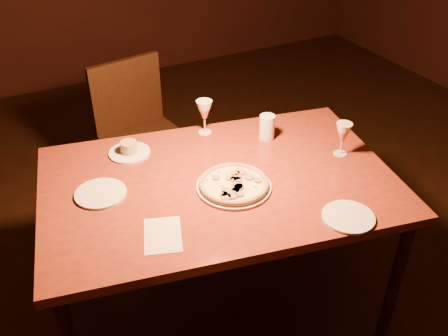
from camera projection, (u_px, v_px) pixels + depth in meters
name	position (u px, v px, depth m)	size (l,w,h in m)	color
floor	(289.00, 328.00, 2.57)	(7.00, 7.00, 0.00)	black
dining_table	(219.00, 192.00, 2.26)	(1.72, 1.28, 0.83)	maroon
chair_far	(141.00, 131.00, 3.14)	(0.55, 0.55, 0.98)	black
pizza_plate	(234.00, 184.00, 2.16)	(0.33, 0.33, 0.04)	silver
ramekin_saucer	(129.00, 150.00, 2.39)	(0.20, 0.20, 0.06)	silver
wine_glass_far	(205.00, 117.00, 2.52)	(0.08, 0.08, 0.18)	#C15550
wine_glass_right	(342.00, 139.00, 2.35)	(0.08, 0.08, 0.17)	#C15550
water_tumbler	(267.00, 127.00, 2.48)	(0.08, 0.08, 0.13)	silver
side_plate_left	(101.00, 193.00, 2.13)	(0.22, 0.22, 0.01)	silver
side_plate_near	(348.00, 217.00, 2.00)	(0.21, 0.21, 0.01)	silver
menu_card	(163.00, 235.00, 1.91)	(0.14, 0.21, 0.00)	beige
pendant_light	(218.00, 9.00, 1.80)	(0.12, 0.12, 0.12)	#FE8F47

